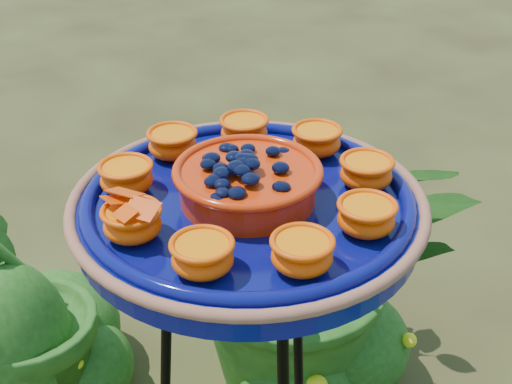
% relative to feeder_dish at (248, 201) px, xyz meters
% --- Properties ---
extents(feeder_dish, '(0.60, 0.60, 0.11)m').
position_rel_feeder_dish_xyz_m(feeder_dish, '(0.00, 0.00, 0.00)').
color(feeder_dish, '#080C60').
rests_on(feeder_dish, tripod_stand).
extents(shrub_back_left, '(1.01, 1.01, 0.85)m').
position_rel_feeder_dish_xyz_m(shrub_back_left, '(-0.45, 0.48, -0.55)').
color(shrub_back_left, '#1B4913').
rests_on(shrub_back_left, ground).
extents(shrub_front_left, '(0.39, 0.46, 0.76)m').
position_rel_feeder_dish_xyz_m(shrub_front_left, '(-0.72, -0.21, -0.60)').
color(shrub_front_left, '#1B4913').
rests_on(shrub_front_left, ground).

